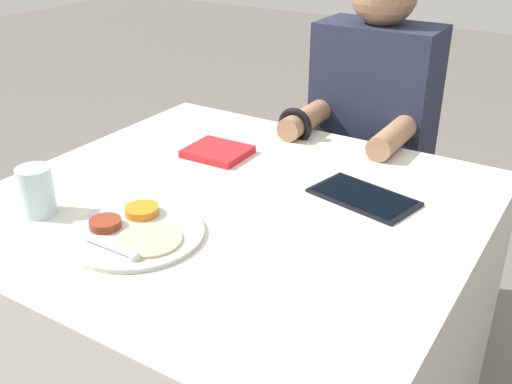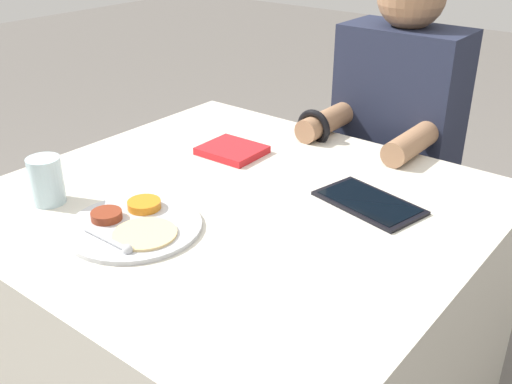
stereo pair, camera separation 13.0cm
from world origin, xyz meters
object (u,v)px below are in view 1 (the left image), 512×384
Objects in this scene: tablet_device at (363,197)px; person_diner at (368,162)px; red_notebook at (218,152)px; thali_tray at (135,232)px; drinking_glass at (37,191)px.

person_diner is at bearing 110.23° from tablet_device.
red_notebook is at bearing 175.76° from tablet_device.
person_diner is (-0.19, 0.52, -0.15)m from tablet_device.
thali_tray reaches higher than red_notebook.
tablet_device is 2.39× the size of drinking_glass.
red_notebook reaches higher than tablet_device.
red_notebook is (-0.10, 0.44, 0.00)m from thali_tray.
tablet_device is at bearing 50.46° from thali_tray.
drinking_glass is (-0.25, -0.04, 0.05)m from thali_tray.
tablet_device is 0.74m from drinking_glass.
person_diner is at bearing 68.07° from drinking_glass.
thali_tray is 0.24× the size of person_diner.
tablet_device is (0.34, 0.41, -0.00)m from thali_tray.
red_notebook is 0.57m from person_diner.
thali_tray is 0.46m from red_notebook.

